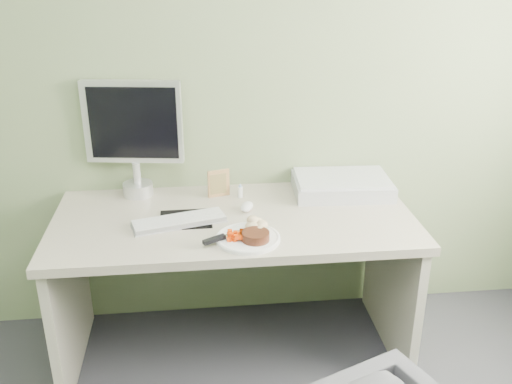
{
  "coord_description": "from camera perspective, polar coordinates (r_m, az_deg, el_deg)",
  "views": [
    {
      "loc": [
        -0.15,
        -0.65,
        1.83
      ],
      "look_at": [
        0.09,
        1.5,
        0.9
      ],
      "focal_mm": 40.0,
      "sensor_mm": 36.0,
      "label": 1
    }
  ],
  "objects": [
    {
      "name": "keyboard",
      "position": [
        2.49,
        -7.69,
        -2.84
      ],
      "size": [
        0.41,
        0.21,
        0.02
      ],
      "primitive_type": "cube",
      "rotation": [
        0.0,
        0.0,
        0.26
      ],
      "color": "white",
      "rests_on": "desk"
    },
    {
      "name": "eyedrop_bottle",
      "position": [
        2.72,
        -1.59,
        0.11
      ],
      "size": [
        0.02,
        0.02,
        0.07
      ],
      "color": "white",
      "rests_on": "desk"
    },
    {
      "name": "plate",
      "position": [
        2.33,
        -0.81,
        -4.67
      ],
      "size": [
        0.26,
        0.26,
        0.01
      ],
      "primitive_type": "cylinder",
      "color": "white",
      "rests_on": "desk"
    },
    {
      "name": "wall_back",
      "position": [
        2.7,
        -3.03,
        12.98
      ],
      "size": [
        3.5,
        0.0,
        3.5
      ],
      "primitive_type": "plane",
      "rotation": [
        1.57,
        0.0,
        0.0
      ],
      "color": "gray",
      "rests_on": "floor"
    },
    {
      "name": "carrot_heap",
      "position": [
        2.31,
        -1.92,
        -4.22
      ],
      "size": [
        0.08,
        0.07,
        0.05
      ],
      "primitive_type": "cube",
      "rotation": [
        0.0,
        0.0,
        -0.2
      ],
      "color": "#E23904",
      "rests_on": "plate"
    },
    {
      "name": "steak",
      "position": [
        2.3,
        -0.04,
        -4.43
      ],
      "size": [
        0.14,
        0.14,
        0.04
      ],
      "primitive_type": "cylinder",
      "rotation": [
        0.0,
        0.0,
        0.34
      ],
      "color": "black",
      "rests_on": "plate"
    },
    {
      "name": "monitor",
      "position": [
        2.73,
        -12.15,
        5.89
      ],
      "size": [
        0.46,
        0.15,
        0.55
      ],
      "rotation": [
        0.0,
        0.0,
        -0.14
      ],
      "color": "silver",
      "rests_on": "desk"
    },
    {
      "name": "photo_frame",
      "position": [
        2.72,
        -3.76,
        0.88
      ],
      "size": [
        0.11,
        0.04,
        0.13
      ],
      "primitive_type": "cube",
      "rotation": [
        0.0,
        0.0,
        0.28
      ],
      "color": "#A7764D",
      "rests_on": "desk"
    },
    {
      "name": "mousepad",
      "position": [
        2.52,
        -7.03,
        -2.71
      ],
      "size": [
        0.23,
        0.2,
        0.0
      ],
      "primitive_type": "cube",
      "rotation": [
        0.0,
        0.0,
        0.01
      ],
      "color": "black",
      "rests_on": "desk"
    },
    {
      "name": "scanner",
      "position": [
        2.8,
        8.57,
        0.62
      ],
      "size": [
        0.48,
        0.33,
        0.07
      ],
      "primitive_type": "cube",
      "rotation": [
        0.0,
        0.0,
        -0.05
      ],
      "color": "#A3A7AA",
      "rests_on": "desk"
    },
    {
      "name": "desk",
      "position": [
        2.62,
        -2.16,
        -6.1
      ],
      "size": [
        1.6,
        0.75,
        0.73
      ],
      "color": "#BFB2A0",
      "rests_on": "floor"
    },
    {
      "name": "potato_pile",
      "position": [
        2.37,
        -0.03,
        -3.06
      ],
      "size": [
        0.13,
        0.1,
        0.07
      ],
      "primitive_type": "ellipsoid",
      "rotation": [
        0.0,
        0.0,
        -0.06
      ],
      "color": "#A17E4E",
      "rests_on": "plate"
    },
    {
      "name": "computer_mouse",
      "position": [
        2.59,
        -0.91,
        -1.47
      ],
      "size": [
        0.08,
        0.11,
        0.03
      ],
      "primitive_type": "ellipsoid",
      "rotation": [
        0.0,
        0.0,
        -0.33
      ],
      "color": "white",
      "rests_on": "desk"
    },
    {
      "name": "steak_knife",
      "position": [
        2.31,
        -3.34,
        -4.5
      ],
      "size": [
        0.23,
        0.15,
        0.02
      ],
      "rotation": [
        0.0,
        0.0,
        0.53
      ],
      "color": "silver",
      "rests_on": "plate"
    }
  ]
}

